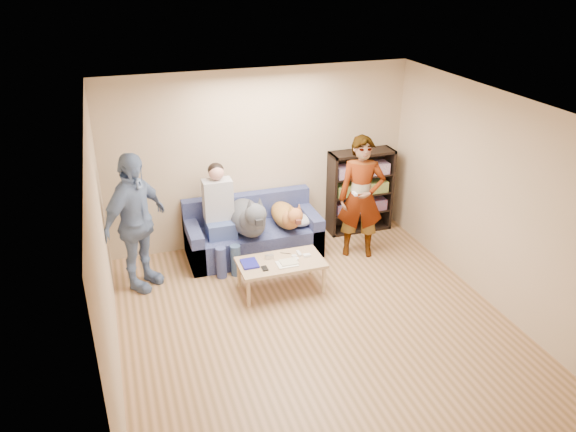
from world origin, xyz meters
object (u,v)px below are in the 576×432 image
object	(u,v)px
dog_gray	(248,217)
dog_tan	(287,216)
sofa	(252,235)
camera_silver	(269,257)
bookshelf	(360,189)
notebook_blue	(250,263)
coffee_table	(281,264)
person_standing_left	(135,223)
person_standing_right	(361,198)
person_seated	(220,212)

from	to	relation	value
dog_gray	dog_tan	xyz separation A→B (m)	(0.57, 0.02, -0.07)
sofa	dog_tan	bearing A→B (deg)	-22.03
camera_silver	bookshelf	size ratio (longest dim) A/B	0.08
notebook_blue	coffee_table	size ratio (longest dim) A/B	0.24
dog_gray	camera_silver	bearing A→B (deg)	-84.83
person_standing_left	notebook_blue	bearing A→B (deg)	-69.58
person_standing_right	dog_tan	size ratio (longest dim) A/B	1.56
notebook_blue	bookshelf	bearing A→B (deg)	31.19
person_standing_right	dog_gray	xyz separation A→B (m)	(-1.56, 0.31, -0.21)
person_standing_right	dog_tan	world-z (taller)	person_standing_right
sofa	coffee_table	distance (m)	1.10
camera_silver	bookshelf	xyz separation A→B (m)	(1.83, 1.21, 0.23)
person_seated	person_standing_right	bearing A→B (deg)	-11.20
sofa	bookshelf	xyz separation A→B (m)	(1.80, 0.23, 0.40)
notebook_blue	coffee_table	distance (m)	0.41
camera_silver	bookshelf	bearing A→B (deg)	33.41
person_standing_left	notebook_blue	xyz separation A→B (m)	(1.31, -0.62, -0.49)
camera_silver	dog_tan	size ratio (longest dim) A/B	0.10
dog_tan	person_standing_right	bearing A→B (deg)	-17.98
notebook_blue	sofa	size ratio (longest dim) A/B	0.14
person_standing_left	person_seated	size ratio (longest dim) A/B	1.25
person_seated	bookshelf	world-z (taller)	person_seated
dog_tan	notebook_blue	bearing A→B (deg)	-132.30
person_standing_left	bookshelf	distance (m)	3.50
coffee_table	bookshelf	world-z (taller)	bookshelf
person_standing_left	notebook_blue	world-z (taller)	person_standing_left
notebook_blue	dog_tan	world-z (taller)	dog_tan
sofa	bookshelf	distance (m)	1.86
notebook_blue	person_seated	bearing A→B (deg)	100.57
notebook_blue	camera_silver	size ratio (longest dim) A/B	2.36
dog_tan	person_standing_left	bearing A→B (deg)	-173.58
person_standing_left	bookshelf	world-z (taller)	person_standing_left
dog_tan	person_seated	bearing A→B (deg)	176.25
dog_gray	coffee_table	distance (m)	0.96
person_seated	notebook_blue	bearing A→B (deg)	-79.43
camera_silver	coffee_table	distance (m)	0.18
camera_silver	dog_tan	bearing A→B (deg)	57.59
dog_gray	coffee_table	xyz separation A→B (m)	(0.19, -0.89, -0.30)
notebook_blue	camera_silver	xyz separation A→B (m)	(0.28, 0.07, 0.01)
person_standing_left	camera_silver	world-z (taller)	person_standing_left
person_standing_right	coffee_table	world-z (taller)	person_standing_right
notebook_blue	coffee_table	xyz separation A→B (m)	(0.40, -0.05, -0.06)
camera_silver	notebook_blue	bearing A→B (deg)	-165.96
notebook_blue	dog_gray	size ratio (longest dim) A/B	0.20
person_standing_right	notebook_blue	bearing A→B (deg)	-141.43
person_standing_right	person_standing_left	distance (m)	3.09
person_standing_right	coffee_table	bearing A→B (deg)	-135.16
notebook_blue	person_seated	world-z (taller)	person_seated
sofa	coffee_table	world-z (taller)	sofa
person_standing_left	coffee_table	world-z (taller)	person_standing_left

